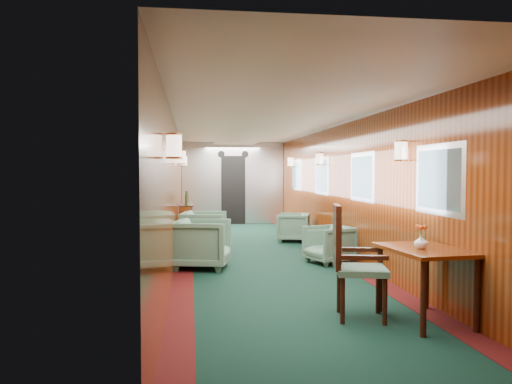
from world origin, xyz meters
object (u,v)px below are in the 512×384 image
Objects in this scene: credenza at (186,223)px; armchair_right_near at (329,244)px; armchair_left_far at (204,231)px; armchair_right_far at (293,227)px; dining_table at (425,260)px; armchair_left_near at (202,244)px; side_chair at (350,257)px.

armchair_right_near is at bearing -46.88° from credenza.
armchair_left_far is 2.26m from armchair_right_far.
armchair_right_near is at bearing -118.88° from armchair_left_far.
dining_table is 5.32m from armchair_left_far.
credenza reaches higher than dining_table.
armchair_right_far is (2.34, 0.06, -0.12)m from credenza.
armchair_left_near is at bearing -174.21° from armchair_left_far.
credenza reaches higher than armchair_left_far.
side_chair is at bearing -72.80° from credenza.
side_chair is 1.39× the size of armchair_left_near.
side_chair is at bearing -141.43° from armchair_left_near.
armchair_left_near is 1.24× the size of armchair_right_near.
armchair_left_far is at bearing 118.74° from side_chair.
side_chair is at bearing 11.51° from armchair_right_far.
armchair_right_far is at bearing 86.05° from dining_table.
credenza reaches higher than armchair_right_far.
armchair_left_near is (-1.48, 2.93, -0.26)m from side_chair.
armchair_left_near reaches higher than armchair_right_far.
armchair_left_near is 1.25× the size of armchair_right_far.
dining_table is 1.55× the size of armchair_right_far.
armchair_right_far is at bearing -53.12° from armchair_left_far.
side_chair is at bearing -154.98° from armchair_left_far.
armchair_right_near is (0.65, 3.11, -0.33)m from side_chair.
armchair_left_far is at bearing -70.60° from credenza.
credenza is 3.53m from armchair_right_near.
side_chair is 3.29m from armchair_left_near.
credenza is at bearing 119.23° from side_chair.
armchair_left_far reaches higher than armchair_right_far.
dining_table is at bearing -148.13° from armchair_left_far.
armchair_right_near is (2.05, -1.56, -0.07)m from armchair_left_far.
credenza is (-1.76, 5.68, -0.21)m from side_chair.
armchair_right_near is (-0.07, 3.32, -0.32)m from dining_table.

